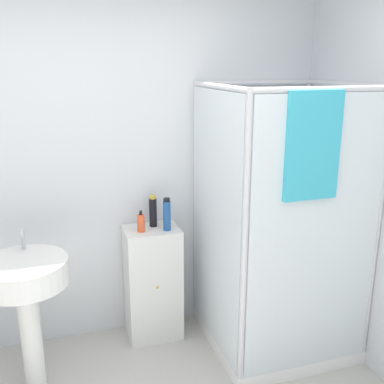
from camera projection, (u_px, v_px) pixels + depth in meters
name	position (u px, v px, depth m)	size (l,w,h in m)	color
wall_back	(93.00, 172.00, 3.15)	(6.40, 0.06, 2.50)	silver
shower_enclosure	(272.00, 285.00, 3.16)	(0.95, 0.98, 1.87)	white
vanity_cabinet	(153.00, 283.00, 3.31)	(0.39, 0.32, 0.85)	silver
sink	(26.00, 287.00, 2.70)	(0.52, 0.52, 0.99)	white
soap_dispenser	(141.00, 223.00, 3.12)	(0.05, 0.05, 0.16)	#E5562D
shampoo_bottle_tall_black	(153.00, 211.00, 3.22)	(0.05, 0.05, 0.23)	black
shampoo_bottle_blue	(167.00, 215.00, 3.14)	(0.05, 0.05, 0.24)	#1E4C93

